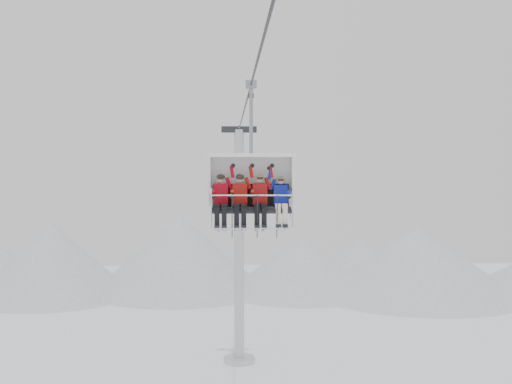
{
  "coord_description": "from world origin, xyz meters",
  "views": [
    {
      "loc": [
        -0.63,
        -14.36,
        10.96
      ],
      "look_at": [
        0.0,
        0.0,
        10.49
      ],
      "focal_mm": 45.0,
      "sensor_mm": 36.0,
      "label": 1
    }
  ],
  "objects_px": {
    "skier_far_left": "(221,199)",
    "skier_center_right": "(260,199)",
    "lift_tower_right": "(239,262)",
    "skier_far_right": "(281,200)",
    "skier_center_left": "(240,199)",
    "chairlift_carrier": "(251,182)"
  },
  "relations": [
    {
      "from": "chairlift_carrier",
      "to": "skier_center_right",
      "type": "xyz_separation_m",
      "value": [
        0.23,
        -0.3,
        -0.46
      ]
    },
    {
      "from": "skier_far_right",
      "to": "skier_center_right",
      "type": "bearing_deg",
      "value": 179.25
    },
    {
      "from": "chairlift_carrier",
      "to": "skier_center_left",
      "type": "distance_m",
      "value": 0.64
    },
    {
      "from": "lift_tower_right",
      "to": "skier_far_right",
      "type": "height_order",
      "value": "lift_tower_right"
    },
    {
      "from": "lift_tower_right",
      "to": "skier_center_left",
      "type": "distance_m",
      "value": 19.63
    },
    {
      "from": "skier_far_left",
      "to": "skier_center_right",
      "type": "relative_size",
      "value": 1.0
    },
    {
      "from": "skier_center_right",
      "to": "skier_far_right",
      "type": "bearing_deg",
      "value": -0.75
    },
    {
      "from": "chairlift_carrier",
      "to": "lift_tower_right",
      "type": "bearing_deg",
      "value": 90.0
    },
    {
      "from": "skier_center_left",
      "to": "lift_tower_right",
      "type": "bearing_deg",
      "value": 89.08
    },
    {
      "from": "skier_center_right",
      "to": "chairlift_carrier",
      "type": "bearing_deg",
      "value": 127.35
    },
    {
      "from": "lift_tower_right",
      "to": "skier_far_left",
      "type": "relative_size",
      "value": 7.99
    },
    {
      "from": "skier_center_left",
      "to": "skier_center_right",
      "type": "xyz_separation_m",
      "value": [
        0.54,
        0.0,
        0.0
      ]
    },
    {
      "from": "lift_tower_right",
      "to": "skier_center_left",
      "type": "height_order",
      "value": "lift_tower_right"
    },
    {
      "from": "skier_far_right",
      "to": "chairlift_carrier",
      "type": "bearing_deg",
      "value": 158.56
    },
    {
      "from": "skier_far_right",
      "to": "lift_tower_right",
      "type": "bearing_deg",
      "value": 92.37
    },
    {
      "from": "lift_tower_right",
      "to": "skier_far_right",
      "type": "xyz_separation_m",
      "value": [
        0.79,
        -19.13,
        4.4
      ]
    },
    {
      "from": "chairlift_carrier",
      "to": "skier_center_right",
      "type": "height_order",
      "value": "chairlift_carrier"
    },
    {
      "from": "lift_tower_right",
      "to": "skier_far_right",
      "type": "distance_m",
      "value": 19.65
    },
    {
      "from": "skier_far_left",
      "to": "skier_center_left",
      "type": "height_order",
      "value": "same"
    },
    {
      "from": "skier_far_left",
      "to": "lift_tower_right",
      "type": "bearing_deg",
      "value": 87.53
    },
    {
      "from": "lift_tower_right",
      "to": "chairlift_carrier",
      "type": "xyz_separation_m",
      "value": [
        0.0,
        -18.82,
        4.89
      ]
    },
    {
      "from": "skier_center_left",
      "to": "chairlift_carrier",
      "type": "bearing_deg",
      "value": 44.6
    }
  ]
}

